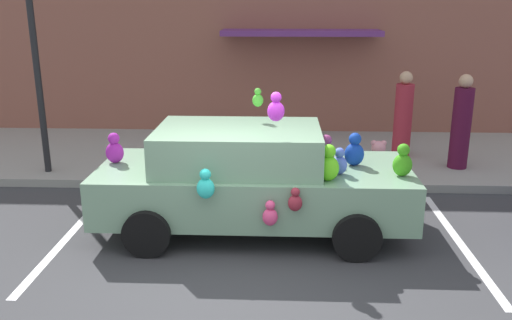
% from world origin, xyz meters
% --- Properties ---
extents(ground_plane, '(60.00, 60.00, 0.00)m').
position_xyz_m(ground_plane, '(0.00, 0.00, 0.00)').
color(ground_plane, '#38383A').
extents(sidewalk, '(24.00, 4.00, 0.15)m').
position_xyz_m(sidewalk, '(0.00, 5.00, 0.07)').
color(sidewalk, gray).
rests_on(sidewalk, ground).
extents(storefront_building, '(24.00, 1.25, 6.40)m').
position_xyz_m(storefront_building, '(0.01, 7.14, 3.19)').
color(storefront_building, brown).
rests_on(storefront_building, ground).
extents(parking_stripe_front, '(0.12, 3.60, 0.01)m').
position_xyz_m(parking_stripe_front, '(3.15, 1.00, 0.00)').
color(parking_stripe_front, silver).
rests_on(parking_stripe_front, ground).
extents(parking_stripe_rear, '(0.12, 3.60, 0.01)m').
position_xyz_m(parking_stripe_rear, '(-2.41, 1.00, 0.00)').
color(parking_stripe_rear, silver).
rests_on(parking_stripe_rear, ground).
extents(plush_covered_car, '(4.43, 2.07, 2.16)m').
position_xyz_m(plush_covered_car, '(0.21, 1.28, 0.80)').
color(plush_covered_car, gray).
rests_on(plush_covered_car, ground).
extents(teddy_bear_on_sidewalk, '(0.36, 0.30, 0.69)m').
position_xyz_m(teddy_bear_on_sidewalk, '(2.40, 3.45, 0.47)').
color(teddy_bear_on_sidewalk, pink).
rests_on(teddy_bear_on_sidewalk, sidewalk).
extents(street_lamp_post, '(0.28, 0.28, 4.11)m').
position_xyz_m(street_lamp_post, '(-3.76, 3.50, 2.65)').
color(street_lamp_post, black).
rests_on(street_lamp_post, sidewalk).
extents(pedestrian_near_shopfront, '(0.36, 0.36, 1.75)m').
position_xyz_m(pedestrian_near_shopfront, '(3.12, 4.84, 0.97)').
color(pedestrian_near_shopfront, '#A42736').
rests_on(pedestrian_near_shopfront, sidewalk).
extents(pedestrian_walking_past, '(0.36, 0.36, 1.80)m').
position_xyz_m(pedestrian_walking_past, '(4.05, 4.09, 0.99)').
color(pedestrian_walking_past, '#4B102C').
rests_on(pedestrian_walking_past, sidewalk).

